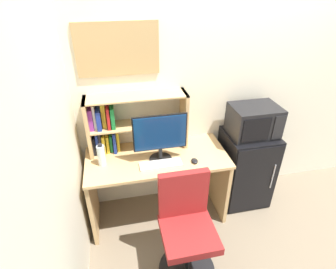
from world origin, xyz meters
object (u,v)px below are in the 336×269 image
at_px(monitor, 160,136).
at_px(computer_mouse, 195,161).
at_px(hutch_bookshelf, 121,123).
at_px(keyboard, 161,164).
at_px(wall_corkboard, 118,49).
at_px(water_bottle, 101,155).
at_px(microwave, 254,121).
at_px(desk_chair, 186,233).
at_px(mini_fridge, 245,168).

relative_size(monitor, computer_mouse, 5.81).
height_order(hutch_bookshelf, keyboard, hutch_bookshelf).
relative_size(keyboard, wall_corkboard, 0.54).
xyz_separation_m(water_bottle, wall_corkboard, (0.24, 0.31, 0.84)).
relative_size(hutch_bookshelf, monitor, 1.93).
xyz_separation_m(computer_mouse, microwave, (0.67, 0.22, 0.23)).
height_order(monitor, keyboard, monitor).
height_order(microwave, desk_chair, microwave).
distance_m(hutch_bookshelf, water_bottle, 0.35).
bearing_deg(wall_corkboard, computer_mouse, -37.55).
relative_size(monitor, keyboard, 1.26).
relative_size(hutch_bookshelf, water_bottle, 4.26).
bearing_deg(mini_fridge, monitor, -173.40).
relative_size(monitor, microwave, 1.05).
bearing_deg(microwave, hutch_bookshelf, 173.77).
relative_size(computer_mouse, desk_chair, 0.09).
relative_size(keyboard, computer_mouse, 4.60).
bearing_deg(keyboard, desk_chair, -77.48).
bearing_deg(desk_chair, water_bottle, 134.86).
xyz_separation_m(computer_mouse, water_bottle, (-0.83, 0.14, 0.09)).
height_order(keyboard, desk_chair, desk_chair).
distance_m(water_bottle, mini_fridge, 1.56).
xyz_separation_m(monitor, computer_mouse, (0.30, -0.10, -0.24)).
relative_size(hutch_bookshelf, wall_corkboard, 1.33).
distance_m(hutch_bookshelf, mini_fridge, 1.45).
relative_size(hutch_bookshelf, mini_fridge, 1.10).
bearing_deg(monitor, computer_mouse, -19.01).
bearing_deg(hutch_bookshelf, mini_fridge, -6.37).
xyz_separation_m(hutch_bookshelf, computer_mouse, (0.63, -0.36, -0.27)).
bearing_deg(mini_fridge, water_bottle, -177.17).
bearing_deg(computer_mouse, wall_corkboard, 142.45).
height_order(monitor, mini_fridge, monitor).
xyz_separation_m(hutch_bookshelf, microwave, (1.29, -0.14, -0.04)).
xyz_separation_m(mini_fridge, microwave, (0.00, 0.00, 0.58)).
bearing_deg(wall_corkboard, monitor, -50.38).
distance_m(microwave, desk_chair, 1.26).
bearing_deg(keyboard, water_bottle, 166.53).
height_order(computer_mouse, water_bottle, water_bottle).
bearing_deg(hutch_bookshelf, microwave, -6.23).
bearing_deg(water_bottle, monitor, -4.08).
distance_m(hutch_bookshelf, keyboard, 0.54).
xyz_separation_m(computer_mouse, desk_chair, (-0.20, -0.49, -0.35)).
height_order(keyboard, water_bottle, water_bottle).
height_order(keyboard, mini_fridge, mini_fridge).
distance_m(monitor, computer_mouse, 0.40).
distance_m(hutch_bookshelf, monitor, 0.42).
height_order(hutch_bookshelf, computer_mouse, hutch_bookshelf).
bearing_deg(wall_corkboard, microwave, -10.62).
xyz_separation_m(monitor, mini_fridge, (0.97, 0.11, -0.60)).
distance_m(keyboard, wall_corkboard, 1.07).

